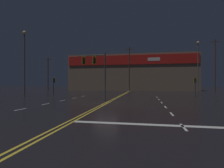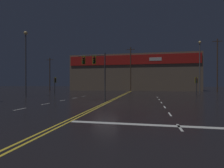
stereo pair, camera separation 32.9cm
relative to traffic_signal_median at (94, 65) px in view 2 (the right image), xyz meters
The scene contains 9 objects.
ground_plane 5.21m from the traffic_signal_median, 49.23° to the right, with size 200.00×200.00×0.00m, color black.
road_markings 6.73m from the traffic_signal_median, 52.41° to the right, with size 17.16×60.00×0.01m.
traffic_signal_median is the anchor object (origin of this frame).
traffic_signal_corner_northwest 14.85m from the traffic_signal_median, 137.06° to the left, with size 0.42×0.36×3.18m.
traffic_signal_corner_northeast 17.89m from the traffic_signal_median, 37.47° to the left, with size 0.42×0.36×3.10m.
streetlight_far_left 26.43m from the traffic_signal_median, 49.38° to the left, with size 0.56×0.56×11.06m.
streetlight_far_right 13.70m from the traffic_signal_median, 160.44° to the left, with size 0.56×0.56×10.36m.
building_backdrop 33.54m from the traffic_signal_median, 86.68° to the left, with size 36.75×10.23×10.44m.
utility_pole_row 25.83m from the traffic_signal_median, 83.02° to the left, with size 45.94×0.26×12.66m.
Camera 2 is at (4.28, -17.68, 2.08)m, focal length 28.00 mm.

